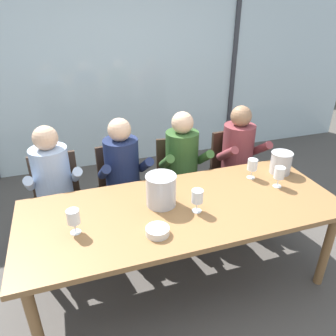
# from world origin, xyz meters

# --- Properties ---
(ground) EXTENTS (14.00, 14.00, 0.00)m
(ground) POSITION_xyz_m (0.00, 1.00, 0.00)
(ground) COLOR #4C4742
(window_glass_panel) EXTENTS (7.57, 0.03, 2.60)m
(window_glass_panel) POSITION_xyz_m (0.00, 2.47, 1.30)
(window_glass_panel) COLOR silver
(window_glass_panel) RESTS_ON ground
(window_mullion_right) EXTENTS (0.06, 0.06, 2.60)m
(window_mullion_right) POSITION_xyz_m (1.70, 2.45, 1.30)
(window_mullion_right) COLOR #38383D
(window_mullion_right) RESTS_ON ground
(hillside_vineyard) EXTENTS (13.57, 2.40, 2.19)m
(hillside_vineyard) POSITION_xyz_m (0.00, 6.26, 1.10)
(hillside_vineyard) COLOR #568942
(hillside_vineyard) RESTS_ON ground
(dining_table) EXTENTS (2.37, 0.95, 0.75)m
(dining_table) POSITION_xyz_m (0.00, 0.00, 0.68)
(dining_table) COLOR olive
(dining_table) RESTS_ON ground
(chair_near_curtain) EXTENTS (0.46, 0.46, 0.88)m
(chair_near_curtain) POSITION_xyz_m (-0.90, 0.88, 0.52)
(chair_near_curtain) COLOR #332319
(chair_near_curtain) RESTS_ON ground
(chair_left_of_center) EXTENTS (0.49, 0.49, 0.88)m
(chair_left_of_center) POSITION_xyz_m (-0.29, 0.91, 0.52)
(chair_left_of_center) COLOR #332319
(chair_left_of_center) RESTS_ON ground
(chair_center) EXTENTS (0.50, 0.50, 0.88)m
(chair_center) POSITION_xyz_m (0.29, 0.88, 0.52)
(chair_center) COLOR #332319
(chair_center) RESTS_ON ground
(chair_right_of_center) EXTENTS (0.48, 0.48, 0.88)m
(chair_right_of_center) POSITION_xyz_m (0.93, 0.91, 0.52)
(chair_right_of_center) COLOR #332319
(chair_right_of_center) RESTS_ON ground
(person_pale_blue_shirt) EXTENTS (0.49, 0.63, 1.20)m
(person_pale_blue_shirt) POSITION_xyz_m (-0.91, 0.75, 0.69)
(person_pale_blue_shirt) COLOR #9EB2D1
(person_pale_blue_shirt) RESTS_ON ground
(person_navy_polo) EXTENTS (0.48, 0.62, 1.20)m
(person_navy_polo) POSITION_xyz_m (-0.29, 0.75, 0.69)
(person_navy_polo) COLOR #192347
(person_navy_polo) RESTS_ON ground
(person_olive_shirt) EXTENTS (0.48, 0.62, 1.20)m
(person_olive_shirt) POSITION_xyz_m (0.30, 0.75, 0.69)
(person_olive_shirt) COLOR #2D5123
(person_olive_shirt) RESTS_ON ground
(person_maroon_top) EXTENTS (0.46, 0.61, 1.20)m
(person_maroon_top) POSITION_xyz_m (0.92, 0.75, 0.69)
(person_maroon_top) COLOR brown
(person_maroon_top) RESTS_ON ground
(ice_bucket_primary) EXTENTS (0.23, 0.23, 0.24)m
(ice_bucket_primary) POSITION_xyz_m (-0.14, 0.08, 0.88)
(ice_bucket_primary) COLOR #B7B7BC
(ice_bucket_primary) RESTS_ON dining_table
(ice_bucket_secondary) EXTENTS (0.19, 0.19, 0.19)m
(ice_bucket_secondary) POSITION_xyz_m (1.01, 0.23, 0.85)
(ice_bucket_secondary) COLOR #B7B7BC
(ice_bucket_secondary) RESTS_ON dining_table
(tasting_bowl) EXTENTS (0.16, 0.16, 0.05)m
(tasting_bowl) POSITION_xyz_m (-0.27, -0.25, 0.78)
(tasting_bowl) COLOR silver
(tasting_bowl) RESTS_ON dining_table
(wine_glass_by_left_taster) EXTENTS (0.08, 0.08, 0.17)m
(wine_glass_by_left_taster) POSITION_xyz_m (0.07, -0.09, 0.87)
(wine_glass_by_left_taster) COLOR silver
(wine_glass_by_left_taster) RESTS_ON dining_table
(wine_glass_near_bucket) EXTENTS (0.08, 0.08, 0.17)m
(wine_glass_near_bucket) POSITION_xyz_m (0.84, 0.03, 0.87)
(wine_glass_near_bucket) COLOR silver
(wine_glass_near_bucket) RESTS_ON dining_table
(wine_glass_center_pour) EXTENTS (0.08, 0.08, 0.17)m
(wine_glass_center_pour) POSITION_xyz_m (0.71, 0.23, 0.87)
(wine_glass_center_pour) COLOR silver
(wine_glass_center_pour) RESTS_ON dining_table
(wine_glass_by_right_taster) EXTENTS (0.08, 0.08, 0.17)m
(wine_glass_by_right_taster) POSITION_xyz_m (-0.78, -0.06, 0.87)
(wine_glass_by_right_taster) COLOR silver
(wine_glass_by_right_taster) RESTS_ON dining_table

